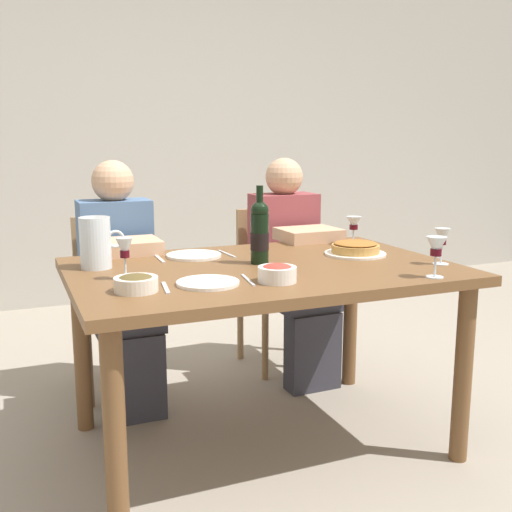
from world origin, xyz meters
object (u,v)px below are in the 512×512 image
wine_glass_right_diner (125,250)px  diner_left (121,277)px  water_pitcher (96,246)px  dinner_plate_left_setting (194,255)px  diner_right (293,263)px  wine_glass_left_diner (354,225)px  wine_glass_centre (436,248)px  chair_right (274,276)px  chair_left (114,291)px  baked_tart (355,249)px  dinner_plate_right_setting (208,283)px  wine_glass_spare (442,239)px  salad_bowl (277,273)px  dining_table (263,289)px  wine_bottle (260,232)px  olive_bowl (136,283)px

wine_glass_right_diner → diner_left: (0.10, 0.68, -0.25)m
water_pitcher → dinner_plate_left_setting: (0.42, 0.08, -0.08)m
dinner_plate_left_setting → diner_right: diner_right is taller
diner_left → wine_glass_left_diner: bearing=160.6°
wine_glass_centre → chair_right: bearing=92.3°
diner_right → wine_glass_left_diner: bearing=109.2°
wine_glass_left_diner → chair_right: wine_glass_left_diner is taller
water_pitcher → diner_right: 1.18m
dinner_plate_left_setting → chair_left: chair_left is taller
baked_tart → dinner_plate_right_setting: baked_tart is taller
wine_glass_centre → wine_glass_spare: (0.18, 0.18, -0.00)m
chair_left → chair_right: bearing=179.9°
water_pitcher → salad_bowl: bearing=-41.0°
diner_left → diner_right: 0.90m
baked_tart → dinner_plate_left_setting: bearing=161.2°
salad_bowl → diner_left: 1.02m
wine_glass_spare → diner_left: (-1.13, 0.89, -0.25)m
water_pitcher → salad_bowl: size_ratio=1.46×
chair_left → dinner_plate_right_setting: bearing=97.6°
dining_table → wine_glass_spare: size_ratio=10.19×
wine_bottle → wine_glass_centre: bearing=-44.3°
baked_tart → chair_left: 1.26m
water_pitcher → baked_tart: bearing=-7.6°
dining_table → diner_right: (0.45, 0.65, -0.05)m
water_pitcher → dinner_plate_left_setting: bearing=11.0°
diner_right → wine_glass_centre: bearing=90.9°
dinner_plate_left_setting → wine_glass_centre: bearing=-45.9°
water_pitcher → chair_right: 1.31m
baked_tart → chair_right: (-0.02, 0.82, -0.29)m
wine_glass_left_diner → dinner_plate_left_setting: bearing=179.7°
dinner_plate_right_setting → diner_right: (0.75, 0.87, -0.15)m
water_pitcher → wine_glass_spare: water_pitcher is taller
salad_bowl → dinner_plate_left_setting: bearing=103.6°
dinner_plate_left_setting → chair_right: bearing=42.8°
dinner_plate_left_setting → olive_bowl: bearing=-124.6°
olive_bowl → wine_glass_spare: (1.23, -0.02, 0.07)m
salad_bowl → dinner_plate_right_setting: 0.25m
wine_glass_left_diner → wine_glass_centre: bearing=-97.3°
water_pitcher → olive_bowl: water_pitcher is taller
chair_left → baked_tart: bearing=138.0°
wine_glass_centre → chair_left: (-0.95, 1.31, -0.37)m
chair_left → wine_bottle: bearing=118.6°
diner_left → wine_glass_spare: bearing=141.4°
wine_glass_left_diner → water_pitcher: bearing=-176.4°
wine_glass_centre → wine_bottle: bearing=135.7°
chair_left → diner_left: diner_left is taller
salad_bowl → diner_right: (0.51, 0.92, -0.18)m
wine_glass_left_diner → dinner_plate_left_setting: wine_glass_left_diner is taller
wine_bottle → dinner_plate_right_setting: wine_bottle is taller
baked_tart → dinner_plate_left_setting: baked_tart is taller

